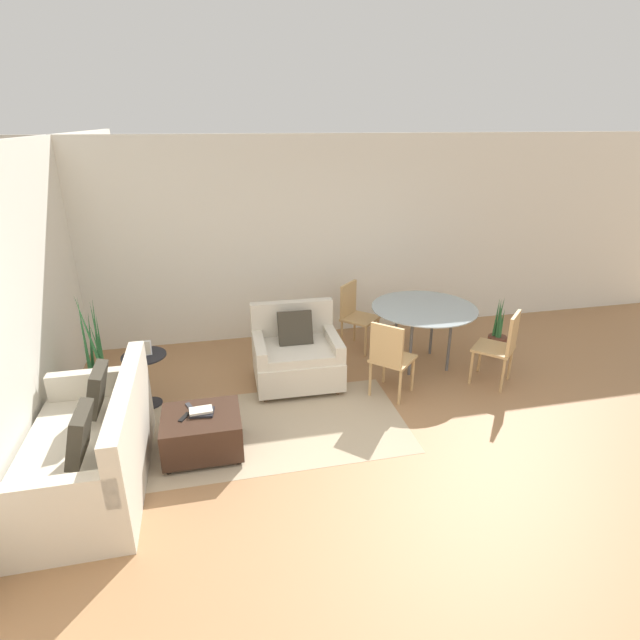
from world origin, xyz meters
TOP-DOWN VIEW (x-y plane):
  - ground_plane at (0.00, 0.00)m, footprint 20.00×20.00m
  - wall_back at (0.00, 3.43)m, footprint 12.00×0.06m
  - wall_left at (-3.00, 1.50)m, footprint 0.06×12.00m
  - area_rug at (-0.95, 1.07)m, footprint 2.97×1.46m
  - couch at (-2.40, 0.56)m, footprint 0.95×1.72m
  - armchair at (-0.40, 1.97)m, footprint 1.00×0.86m
  - ottoman at (-1.50, 0.82)m, footprint 0.72×0.60m
  - book_stack at (-1.49, 0.85)m, footprint 0.23×0.20m
  - tv_remote_primary at (-1.64, 0.81)m, footprint 0.11×0.15m
  - tv_remote_secondary at (-1.60, 0.98)m, footprint 0.09×0.16m
  - potted_plant at (-2.55, 1.86)m, footprint 0.35×0.35m
  - side_table at (-2.07, 1.81)m, footprint 0.46×0.46m
  - picture_frame at (-2.07, 1.81)m, footprint 0.18×0.06m
  - dining_table at (1.22, 2.08)m, footprint 1.29×1.29m
  - dining_chair_near_left at (0.54, 1.40)m, footprint 0.59×0.59m
  - dining_chair_near_right at (1.90, 1.40)m, footprint 0.59×0.59m
  - dining_chair_far_left at (0.54, 2.76)m, footprint 0.59×0.59m
  - potted_plant_small at (2.32, 2.13)m, footprint 0.24×0.24m

SIDE VIEW (x-z plane):
  - ground_plane at x=0.00m, z-range 0.00..0.00m
  - area_rug at x=-0.95m, z-range 0.00..0.01m
  - ottoman at x=-1.50m, z-range 0.02..0.42m
  - potted_plant_small at x=2.32m, z-range -0.17..0.63m
  - potted_plant at x=-2.55m, z-range -0.36..0.98m
  - couch at x=-2.40m, z-range -0.15..0.78m
  - armchair at x=-0.40m, z-range -0.10..0.80m
  - tv_remote_primary at x=-1.64m, z-range 0.40..0.41m
  - tv_remote_secondary at x=-1.60m, z-range 0.40..0.41m
  - book_stack at x=-1.49m, z-range 0.40..0.44m
  - side_table at x=-2.07m, z-range 0.12..0.72m
  - dining_chair_near_left at x=0.54m, z-range 0.07..0.97m
  - dining_chair_near_right at x=1.90m, z-range 0.07..0.97m
  - dining_chair_far_left at x=0.54m, z-range 0.07..0.97m
  - picture_frame at x=-2.07m, z-range 0.60..0.76m
  - dining_table at x=1.22m, z-range 0.32..1.09m
  - wall_back at x=0.00m, z-range 0.00..2.75m
  - wall_left at x=-3.00m, z-range 0.00..2.75m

